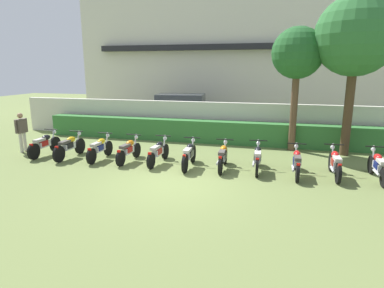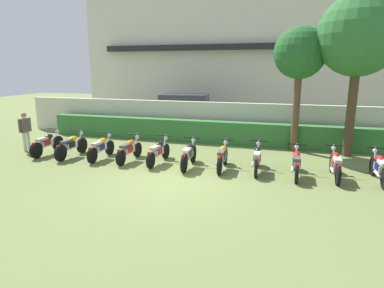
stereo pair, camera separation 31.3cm
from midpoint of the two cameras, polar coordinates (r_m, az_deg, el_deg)
ground at (r=9.89m, az=-4.16°, el=-6.92°), size 60.00×60.00×0.00m
building at (r=24.76m, az=8.00°, el=15.25°), size 21.71×6.50×8.78m
compound_wall at (r=15.79m, az=3.48°, el=3.99°), size 20.63×0.30×1.80m
hedge_row at (r=15.18m, az=2.93°, el=2.13°), size 16.50×0.70×1.01m
parked_car at (r=19.40m, az=-2.00°, el=5.80°), size 4.67×2.46×1.89m
tree_near_inspector at (r=14.06m, az=17.18°, el=14.55°), size 2.04×2.04×4.97m
tree_far_side at (r=14.01m, az=25.93°, el=16.37°), size 2.99×2.99×6.03m
motorcycle_in_row_0 at (r=14.21m, az=-24.74°, el=-0.02°), size 0.60×1.92×0.97m
motorcycle_in_row_1 at (r=13.46m, az=-21.06°, el=-0.37°), size 0.60×1.95×0.97m
motorcycle_in_row_2 at (r=12.83m, az=-16.33°, el=-0.69°), size 0.60×1.85×0.95m
motorcycle_in_row_3 at (r=12.30m, az=-11.63°, el=-1.03°), size 0.60×1.82×0.94m
motorcycle_in_row_4 at (r=11.89m, az=-6.62°, el=-1.33°), size 0.60×1.92×0.94m
motorcycle_in_row_5 at (r=11.36m, az=-1.30°, el=-1.83°), size 0.60×1.91×0.97m
motorcycle_in_row_6 at (r=11.20m, az=4.57°, el=-2.14°), size 0.60×1.81×0.96m
motorcycle_in_row_7 at (r=11.14m, az=10.47°, el=-2.37°), size 0.60×1.84×0.97m
motorcycle_in_row_8 at (r=10.99m, az=16.87°, el=-3.00°), size 0.60×1.93×0.95m
motorcycle_in_row_9 at (r=11.22m, az=22.77°, el=-3.07°), size 0.60×1.89×0.97m
motorcycle_in_row_10 at (r=11.49m, az=28.83°, el=-3.36°), size 0.60×1.93×0.96m
inspector_person at (r=15.15m, az=-27.93°, el=2.28°), size 0.22×0.65×1.60m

